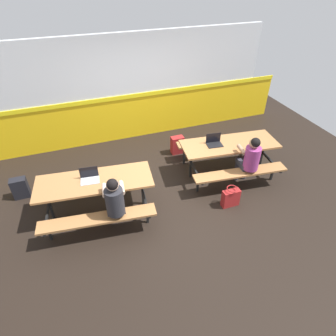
{
  "coord_description": "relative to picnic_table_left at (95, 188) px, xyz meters",
  "views": [
    {
      "loc": [
        -1.53,
        -4.26,
        3.92
      ],
      "look_at": [
        0.0,
        -0.01,
        0.55
      ],
      "focal_mm": 30.52,
      "sensor_mm": 36.0,
      "label": 1
    }
  ],
  "objects": [
    {
      "name": "ground_plane",
      "position": [
        1.44,
        0.15,
        -0.59
      ],
      "size": [
        10.0,
        10.0,
        0.02
      ],
      "primitive_type": "cube",
      "color": "black"
    },
    {
      "name": "accent_backdrop",
      "position": [
        1.44,
        2.54,
        0.67
      ],
      "size": [
        8.0,
        0.14,
        2.6
      ],
      "color": "yellow",
      "rests_on": "ground"
    },
    {
      "name": "picnic_table_left",
      "position": [
        0.0,
        0.0,
        0.0
      ],
      "size": [
        2.11,
        1.76,
        0.74
      ],
      "color": "#9E6B3D",
      "rests_on": "ground"
    },
    {
      "name": "picnic_table_right",
      "position": [
        2.88,
        0.29,
        0.0
      ],
      "size": [
        2.11,
        1.76,
        0.74
      ],
      "color": "#9E6B3D",
      "rests_on": "ground"
    },
    {
      "name": "student_nearer",
      "position": [
        0.25,
        -0.59,
        0.13
      ],
      "size": [
        0.39,
        0.54,
        1.21
      ],
      "color": "#2D2D38",
      "rests_on": "ground"
    },
    {
      "name": "student_further",
      "position": [
        3.01,
        -0.29,
        0.13
      ],
      "size": [
        0.39,
        0.54,
        1.21
      ],
      "color": "#2D2D38",
      "rests_on": "ground"
    },
    {
      "name": "laptop_silver",
      "position": [
        -0.06,
        0.04,
        0.21
      ],
      "size": [
        0.34,
        0.25,
        0.22
      ],
      "color": "silver",
      "rests_on": "picnic_table_left"
    },
    {
      "name": "laptop_dark",
      "position": [
        2.55,
        0.36,
        0.21
      ],
      "size": [
        0.34,
        0.25,
        0.22
      ],
      "color": "black",
      "rests_on": "picnic_table_right"
    },
    {
      "name": "backpack_dark",
      "position": [
        -1.4,
        0.94,
        -0.36
      ],
      "size": [
        0.3,
        0.22,
        0.44
      ],
      "color": "black",
      "rests_on": "ground"
    },
    {
      "name": "tote_bag_bright",
      "position": [
        2.41,
        -0.71,
        -0.38
      ],
      "size": [
        0.34,
        0.21,
        0.43
      ],
      "color": "maroon",
      "rests_on": "ground"
    },
    {
      "name": "satchel_spare",
      "position": [
        2.12,
        1.38,
        -0.36
      ],
      "size": [
        0.3,
        0.22,
        0.44
      ],
      "color": "maroon",
      "rests_on": "ground"
    }
  ]
}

